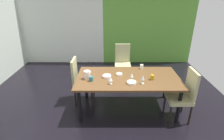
% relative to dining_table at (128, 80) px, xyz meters
% --- Properties ---
extents(ground_plane, '(5.97, 6.28, 0.02)m').
position_rel_dining_table_xyz_m(ground_plane, '(-0.53, -0.25, -0.70)').
color(ground_plane, black).
extents(back_panel_interior, '(2.89, 0.10, 2.73)m').
position_rel_dining_table_xyz_m(back_panel_interior, '(-2.07, 2.84, 0.68)').
color(back_panel_interior, silver).
rests_on(back_panel_interior, ground_plane).
extents(garden_window_panel, '(3.08, 0.10, 2.73)m').
position_rel_dining_table_xyz_m(garden_window_panel, '(0.91, 2.84, 0.68)').
color(garden_window_panel, '#5B9C38').
rests_on(garden_window_panel, ground_plane).
extents(dining_table, '(2.08, 1.08, 0.76)m').
position_rel_dining_table_xyz_m(dining_table, '(0.00, 0.00, 0.00)').
color(dining_table, brown).
rests_on(dining_table, ground_plane).
extents(chair_head_far, '(0.44, 0.45, 1.03)m').
position_rel_dining_table_xyz_m(chair_head_far, '(-0.03, 1.45, -0.13)').
color(chair_head_far, tan).
rests_on(chair_head_far, ground_plane).
extents(chair_left_far, '(0.45, 0.44, 1.02)m').
position_rel_dining_table_xyz_m(chair_left_far, '(-1.04, 0.33, -0.13)').
color(chair_left_far, tan).
rests_on(chair_left_far, ground_plane).
extents(chair_right_near, '(0.44, 0.44, 1.05)m').
position_rel_dining_table_xyz_m(chair_right_near, '(1.05, -0.33, -0.12)').
color(chair_right_near, tan).
rests_on(chair_right_near, ground_plane).
extents(wine_glass_front, '(0.06, 0.06, 0.17)m').
position_rel_dining_table_xyz_m(wine_glass_front, '(0.25, -0.27, 0.19)').
color(wine_glass_front, silver).
rests_on(wine_glass_front, dining_table).
extents(wine_glass_left, '(0.06, 0.06, 0.16)m').
position_rel_dining_table_xyz_m(wine_glass_left, '(0.06, -0.15, 0.18)').
color(wine_glass_left, silver).
rests_on(wine_glass_left, dining_table).
extents(wine_glass_corner, '(0.07, 0.07, 0.14)m').
position_rel_dining_table_xyz_m(wine_glass_corner, '(-0.35, -0.28, 0.17)').
color(wine_glass_corner, silver).
rests_on(wine_glass_corner, dining_table).
extents(serving_bowl_west, '(0.17, 0.17, 0.05)m').
position_rel_dining_table_xyz_m(serving_bowl_west, '(-0.43, -0.01, 0.09)').
color(serving_bowl_west, white).
rests_on(serving_bowl_west, dining_table).
extents(serving_bowl_rear, '(0.18, 0.18, 0.04)m').
position_rel_dining_table_xyz_m(serving_bowl_rear, '(0.04, -0.28, 0.09)').
color(serving_bowl_rear, silver).
rests_on(serving_bowl_rear, dining_table).
extents(serving_bowl_north, '(0.12, 0.12, 0.04)m').
position_rel_dining_table_xyz_m(serving_bowl_north, '(-0.17, 0.09, 0.09)').
color(serving_bowl_north, '#F5E8CC').
rests_on(serving_bowl_north, dining_table).
extents(cup_right, '(0.07, 0.07, 0.10)m').
position_rel_dining_table_xyz_m(cup_right, '(0.34, 0.44, 0.12)').
color(cup_right, white).
rests_on(cup_right, dining_table).
extents(cup_near_shelf, '(0.07, 0.07, 0.10)m').
position_rel_dining_table_xyz_m(cup_near_shelf, '(0.47, -0.11, 0.12)').
color(cup_near_shelf, '#B38713').
rests_on(cup_near_shelf, dining_table).
extents(cup_center, '(0.08, 0.08, 0.09)m').
position_rel_dining_table_xyz_m(cup_center, '(-0.73, -0.17, 0.12)').
color(cup_center, '#2A6669').
rests_on(cup_center, dining_table).
extents(pitcher_east, '(0.14, 0.13, 0.17)m').
position_rel_dining_table_xyz_m(pitcher_east, '(-0.82, -0.06, 0.16)').
color(pitcher_east, '#F6DFCD').
rests_on(pitcher_east, dining_table).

